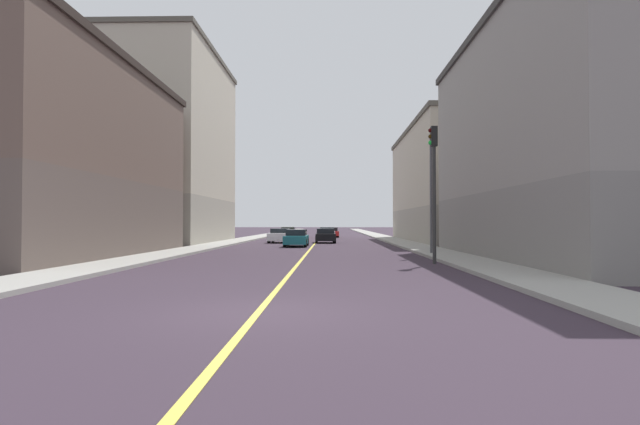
% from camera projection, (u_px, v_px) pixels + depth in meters
% --- Properties ---
extents(ground_plane, '(400.00, 400.00, 0.00)m').
position_uv_depth(ground_plane, '(258.00, 312.00, 10.41)').
color(ground_plane, '#352935').
rests_on(ground_plane, ground).
extents(sidewalk_left, '(2.53, 168.00, 0.15)m').
position_uv_depth(sidewalk_left, '(385.00, 238.00, 59.21)').
color(sidewalk_left, '#9E9B93').
rests_on(sidewalk_left, ground).
extents(sidewalk_right, '(2.53, 168.00, 0.15)m').
position_uv_depth(sidewalk_right, '(253.00, 238.00, 59.58)').
color(sidewalk_right, '#9E9B93').
rests_on(sidewalk_right, ground).
extents(lane_center_stripe, '(0.16, 154.00, 0.01)m').
position_uv_depth(lane_center_stripe, '(319.00, 238.00, 59.39)').
color(lane_center_stripe, '#E5D14C').
rests_on(lane_center_stripe, ground).
extents(building_left_near, '(11.10, 21.17, 12.05)m').
position_uv_depth(building_left_near, '(592.00, 139.00, 25.11)').
color(building_left_near, slate).
rests_on(building_left_near, ground).
extents(building_left_mid, '(11.10, 24.21, 11.25)m').
position_uv_depth(building_left_mid, '(461.00, 185.00, 50.40)').
color(building_left_mid, '#9D9688').
rests_on(building_left_mid, ground).
extents(building_right_corner, '(11.10, 18.94, 10.54)m').
position_uv_depth(building_right_corner, '(30.00, 158.00, 26.72)').
color(building_right_corner, brown).
rests_on(building_right_corner, ground).
extents(building_right_midblock, '(11.10, 17.61, 17.46)m').
position_uv_depth(building_right_midblock, '(159.00, 149.00, 46.68)').
color(building_right_midblock, '#9D9688').
rests_on(building_right_midblock, ground).
extents(traffic_light_left_near, '(0.40, 0.32, 6.23)m').
position_uv_depth(traffic_light_left_near, '(434.00, 175.00, 22.82)').
color(traffic_light_left_near, '#2D2D2D').
rests_on(traffic_light_left_near, ground).
extents(street_lamp_left_near, '(0.36, 0.36, 7.06)m').
position_uv_depth(street_lamp_left_near, '(431.00, 177.00, 28.62)').
color(street_lamp_left_near, '#4C4C51').
rests_on(street_lamp_left_near, ground).
extents(car_teal, '(1.80, 4.43, 1.33)m').
position_uv_depth(car_teal, '(296.00, 238.00, 39.41)').
color(car_teal, '#196670').
rests_on(car_teal, ground).
extents(car_black, '(1.96, 4.10, 1.32)m').
position_uv_depth(car_black, '(325.00, 236.00, 46.57)').
color(car_black, black).
rests_on(car_black, ground).
extents(car_white, '(2.05, 4.10, 1.32)m').
position_uv_depth(car_white, '(280.00, 236.00, 46.90)').
color(car_white, white).
rests_on(car_white, ground).
extents(car_red, '(2.01, 4.53, 1.26)m').
position_uv_depth(car_red, '(331.00, 232.00, 64.38)').
color(car_red, red).
rests_on(car_red, ground).
extents(car_yellow, '(1.89, 4.41, 1.32)m').
position_uv_depth(car_yellow, '(288.00, 232.00, 62.89)').
color(car_yellow, gold).
rests_on(car_yellow, ground).
extents(car_silver, '(1.92, 4.42, 1.34)m').
position_uv_depth(car_silver, '(327.00, 233.00, 57.78)').
color(car_silver, silver).
rests_on(car_silver, ground).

